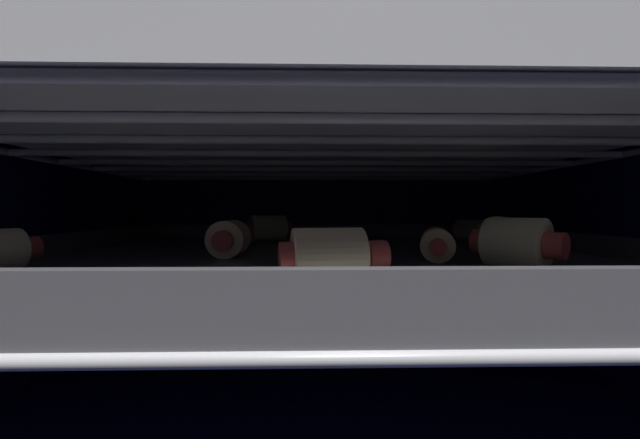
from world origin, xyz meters
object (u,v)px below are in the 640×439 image
(pig_in_blanket_lower_8, at_px, (516,243))
(pig_in_blanket_upper_0, at_px, (165,127))
(pig_in_blanket_lower_4, at_px, (268,228))
(pig_in_blanket_lower_5, at_px, (499,238))
(pig_in_blanket_upper_3, at_px, (436,112))
(pig_in_blanket_upper_7, at_px, (138,101))
(pig_in_blanket_upper_2, at_px, (169,30))
(pig_in_blanket_lower_7, at_px, (229,239))
(baking_tray_lower, at_px, (321,257))
(pig_in_blanket_lower_3, at_px, (437,244))
(pig_in_blanket_upper_4, at_px, (229,144))
(pig_in_blanket_upper_6, at_px, (260,133))
(heating_element, at_px, (321,33))
(pig_in_blanket_upper_1, at_px, (354,144))
(oven_rack_upper, at_px, (321,158))
(baking_tray_upper, at_px, (321,148))
(oven_rack_lower, at_px, (321,268))
(pig_in_blanket_lower_2, at_px, (334,257))
(pig_in_blanket_lower_1, at_px, (472,230))

(pig_in_blanket_lower_8, xyz_separation_m, pig_in_blanket_upper_0, (-0.26, 0.10, 0.09))
(pig_in_blanket_lower_4, height_order, pig_in_blanket_lower_5, pig_in_blanket_lower_5)
(pig_in_blanket_upper_3, distance_m, pig_in_blanket_upper_7, 0.21)
(pig_in_blanket_upper_2, bearing_deg, pig_in_blanket_lower_7, 92.53)
(baking_tray_lower, relative_size, pig_in_blanket_lower_7, 10.12)
(pig_in_blanket_lower_3, distance_m, pig_in_blanket_upper_4, 0.25)
(pig_in_blanket_upper_4, xyz_separation_m, pig_in_blanket_upper_6, (0.04, -0.07, -0.00))
(heating_element, bearing_deg, pig_in_blanket_upper_0, -178.48)
(pig_in_blanket_lower_3, height_order, pig_in_blanket_upper_1, pig_in_blanket_upper_1)
(pig_in_blanket_lower_8, height_order, oven_rack_upper, oven_rack_upper)
(pig_in_blanket_lower_7, xyz_separation_m, pig_in_blanket_upper_4, (-0.03, 0.12, 0.10))
(pig_in_blanket_lower_4, height_order, pig_in_blanket_lower_7, pig_in_blanket_lower_4)
(pig_in_blanket_lower_7, xyz_separation_m, pig_in_blanket_upper_0, (-0.06, 0.03, 0.09))
(pig_in_blanket_lower_7, bearing_deg, baking_tray_upper, 23.99)
(heating_element, xyz_separation_m, pig_in_blanket_lower_7, (-0.07, -0.03, -0.18))
(baking_tray_upper, relative_size, pig_in_blanket_upper_0, 9.64)
(heating_element, xyz_separation_m, pig_in_blanket_lower_3, (0.09, -0.06, -0.18))
(baking_tray_lower, distance_m, pig_in_blanket_lower_5, 0.15)
(pig_in_blanket_upper_0, relative_size, pig_in_blanket_upper_3, 0.98)
(pig_in_blanket_upper_1, bearing_deg, pig_in_blanket_upper_4, 176.02)
(heating_element, bearing_deg, oven_rack_upper, 90.00)
(pig_in_blanket_upper_3, bearing_deg, oven_rack_upper, 149.42)
(pig_in_blanket_upper_7, bearing_deg, pig_in_blanket_lower_7, 46.65)
(oven_rack_lower, xyz_separation_m, baking_tray_upper, (0.00, 0.00, 0.11))
(pig_in_blanket_lower_4, distance_m, pig_in_blanket_upper_2, 0.31)
(pig_in_blanket_lower_5, height_order, pig_in_blanket_lower_8, same)
(pig_in_blanket_lower_3, bearing_deg, pig_in_blanket_upper_3, 84.39)
(pig_in_blanket_lower_3, height_order, pig_in_blanket_upper_2, pig_in_blanket_upper_2)
(oven_rack_lower, xyz_separation_m, pig_in_blanket_lower_2, (0.00, -0.15, 0.03))
(pig_in_blanket_upper_0, relative_size, pig_in_blanket_upper_7, 0.80)
(baking_tray_lower, xyz_separation_m, pig_in_blanket_lower_3, (0.09, -0.06, 0.02))
(pig_in_blanket_lower_5, xyz_separation_m, pig_in_blanket_upper_6, (-0.19, 0.07, 0.09))
(pig_in_blanket_lower_2, distance_m, pig_in_blanket_upper_3, 0.16)
(pig_in_blanket_lower_3, height_order, pig_in_blanket_upper_7, pig_in_blanket_upper_7)
(baking_tray_lower, relative_size, oven_rack_upper, 0.92)
(pig_in_blanket_upper_7, bearing_deg, pig_in_blanket_lower_1, 33.42)
(pig_in_blanket_lower_8, xyz_separation_m, pig_in_blanket_upper_7, (-0.24, 0.02, 0.09))
(oven_rack_lower, distance_m, pig_in_blanket_lower_7, 0.09)
(pig_in_blanket_lower_5, height_order, pig_in_blanket_upper_0, pig_in_blanket_upper_0)
(pig_in_blanket_lower_5, bearing_deg, oven_rack_upper, 159.14)
(pig_in_blanket_upper_6, bearing_deg, heating_element, -15.83)
(pig_in_blanket_lower_2, relative_size, pig_in_blanket_upper_1, 1.06)
(pig_in_blanket_upper_2, bearing_deg, pig_in_blanket_upper_0, 111.93)
(pig_in_blanket_lower_5, relative_size, pig_in_blanket_upper_3, 1.24)
(oven_rack_lower, distance_m, pig_in_blanket_upper_7, 0.19)
(pig_in_blanket_lower_2, bearing_deg, baking_tray_upper, 91.18)
(oven_rack_upper, height_order, pig_in_blanket_upper_4, pig_in_blanket_upper_4)
(pig_in_blanket_lower_5, height_order, pig_in_blanket_upper_6, pig_in_blanket_upper_6)
(baking_tray_upper, bearing_deg, pig_in_blanket_lower_4, 116.77)
(heating_element, relative_size, pig_in_blanket_upper_2, 8.10)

